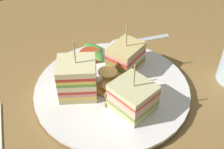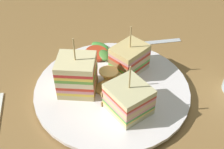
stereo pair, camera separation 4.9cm
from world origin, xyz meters
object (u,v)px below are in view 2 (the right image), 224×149
at_px(sandwich_wedge_0, 129,59).
at_px(chip_pile, 111,79).
at_px(sandwich_wedge_1, 77,75).
at_px(sandwich_wedge_2, 127,99).
at_px(spoon, 136,43).
at_px(plate, 112,89).

xyz_separation_m(sandwich_wedge_0, chip_pile, (-0.05, -0.03, -0.01)).
relative_size(sandwich_wedge_1, chip_pile, 1.51).
bearing_deg(sandwich_wedge_2, chip_pile, -12.46).
bearing_deg(spoon, sandwich_wedge_2, 72.54).
relative_size(chip_pile, spoon, 0.51).
distance_m(plate, spoon, 0.16).
relative_size(sandwich_wedge_0, chip_pile, 1.33).
height_order(sandwich_wedge_0, chip_pile, sandwich_wedge_0).
distance_m(plate, sandwich_wedge_0, 0.07).
relative_size(sandwich_wedge_1, spoon, 0.77).
bearing_deg(chip_pile, sandwich_wedge_2, -92.37).
bearing_deg(sandwich_wedge_1, spoon, 58.55).
relative_size(sandwich_wedge_2, chip_pile, 1.28).
bearing_deg(sandwich_wedge_0, sandwich_wedge_1, -14.55).
bearing_deg(plate, sandwich_wedge_2, -92.57).
relative_size(sandwich_wedge_0, sandwich_wedge_2, 1.03).
bearing_deg(sandwich_wedge_1, sandwich_wedge_2, -26.42).
height_order(sandwich_wedge_1, spoon, sandwich_wedge_1).
xyz_separation_m(plate, chip_pile, (0.00, 0.01, 0.02)).
xyz_separation_m(plate, sandwich_wedge_2, (-0.00, -0.06, 0.03)).
distance_m(sandwich_wedge_2, spoon, 0.21).
relative_size(sandwich_wedge_0, sandwich_wedge_1, 0.88).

